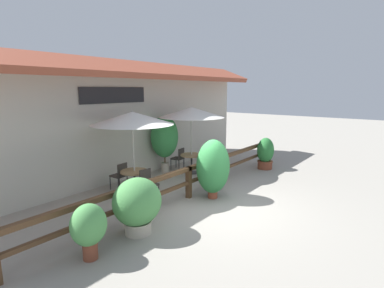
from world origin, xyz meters
TOP-DOWN VIEW (x-y plane):
  - ground_plane at (0.00, 0.00)m, footprint 60.00×60.00m
  - building_facade at (-0.00, 4.10)m, footprint 14.28×1.49m
  - patio_railing at (0.00, 1.05)m, footprint 10.40×0.14m
  - patio_umbrella_near at (-0.74, 2.60)m, footprint 2.47×2.47m
  - dining_table_near at (-0.74, 2.60)m, footprint 0.85×0.85m
  - chair_near_streetside at (-0.81, 1.94)m, footprint 0.46×0.46m
  - chair_near_wallside at (-0.77, 3.26)m, footprint 0.45×0.45m
  - patio_umbrella_middle at (2.18, 2.63)m, footprint 2.47×2.47m
  - dining_table_middle at (2.18, 2.63)m, footprint 0.85×0.85m
  - chair_middle_streetside at (2.10, 1.92)m, footprint 0.46×0.46m
  - chair_middle_wallside at (2.26, 3.34)m, footprint 0.48×0.48m
  - potted_plant_broad_leaf at (0.44, 0.48)m, footprint 1.06×0.95m
  - potted_plant_corner_fern at (-2.46, 0.56)m, footprint 1.13×1.02m
  - potted_plant_entrance_palm at (4.52, 0.65)m, footprint 0.73×0.66m
  - potted_plant_tall_tropical at (-3.72, 0.51)m, footprint 0.70×0.63m
  - potted_plant_small_flowering at (1.67, 3.55)m, footprint 1.12×1.01m

SIDE VIEW (x-z plane):
  - ground_plane at x=0.00m, z-range 0.00..0.00m
  - chair_near_streetside at x=-0.81m, z-range 0.06..0.94m
  - chair_near_wallside at x=-0.77m, z-range 0.06..0.94m
  - chair_middle_streetside at x=2.10m, z-range 0.06..0.94m
  - chair_middle_wallside at x=2.26m, z-range 0.06..0.94m
  - dining_table_near at x=-0.74m, z-range 0.22..0.95m
  - dining_table_middle at x=2.18m, z-range 0.22..0.95m
  - potted_plant_entrance_palm at x=4.52m, z-range 0.01..1.28m
  - potted_plant_tall_tropical at x=-3.72m, z-range 0.10..1.20m
  - patio_railing at x=0.00m, z-range 0.22..1.17m
  - potted_plant_corner_fern at x=-2.46m, z-range 0.06..1.34m
  - potted_plant_broad_leaf at x=0.44m, z-range 0.07..1.83m
  - potted_plant_small_flowering at x=1.67m, z-range 0.27..2.48m
  - building_facade at x=0.00m, z-range 0.05..4.28m
  - patio_umbrella_near at x=-0.74m, z-range 1.06..3.64m
  - patio_umbrella_middle at x=2.18m, z-range 1.06..3.64m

